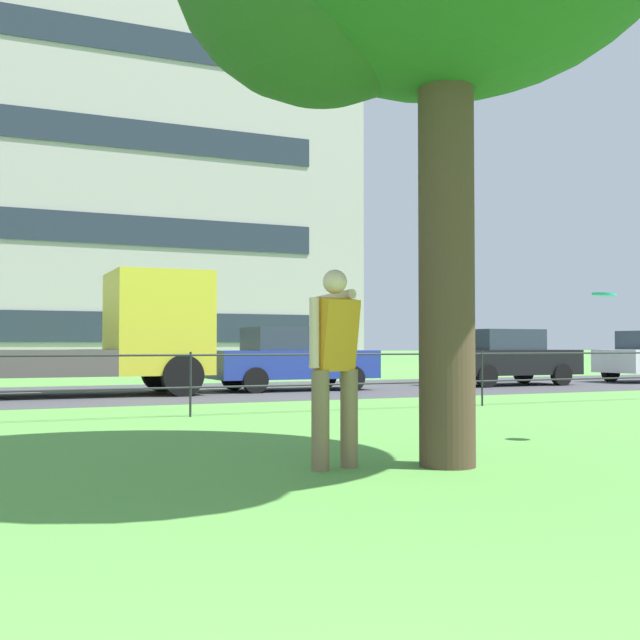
{
  "coord_description": "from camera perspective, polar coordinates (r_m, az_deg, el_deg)",
  "views": [
    {
      "loc": [
        -0.63,
        -1.04,
        1.1
      ],
      "look_at": [
        3.63,
        8.3,
        1.42
      ],
      "focal_mm": 45.3,
      "sensor_mm": 36.0,
      "label": 1
    }
  ],
  "objects": [
    {
      "name": "car_blue_far_left",
      "position": [
        19.74,
        -2.07,
        -2.74
      ],
      "size": [
        4.02,
        1.86,
        1.54
      ],
      "color": "#233899",
      "rests_on": "ground"
    },
    {
      "name": "flatbed_truck_left",
      "position": [
        18.37,
        -15.91,
        -1.37
      ],
      "size": [
        7.34,
        2.53,
        2.75
      ],
      "color": "yellow",
      "rests_on": "ground"
    },
    {
      "name": "frisbee",
      "position": [
        9.84,
        19.42,
        1.71
      ],
      "size": [
        0.36,
        0.36,
        0.04
      ],
      "color": "#2DB2C6"
    },
    {
      "name": "person_thrower",
      "position": [
        7.23,
        0.99,
        -2.87
      ],
      "size": [
        0.51,
        0.84,
        1.78
      ],
      "color": "#846B4C",
      "rests_on": "ground"
    },
    {
      "name": "park_fence",
      "position": [
        12.18,
        -21.61,
        -3.67
      ],
      "size": [
        38.16,
        0.04,
        1.0
      ],
      "color": "#232328",
      "rests_on": "ground"
    },
    {
      "name": "car_black_right",
      "position": [
        22.85,
        12.92,
        -2.57
      ],
      "size": [
        4.01,
        1.83,
        1.54
      ],
      "color": "black",
      "rests_on": "ground"
    }
  ]
}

